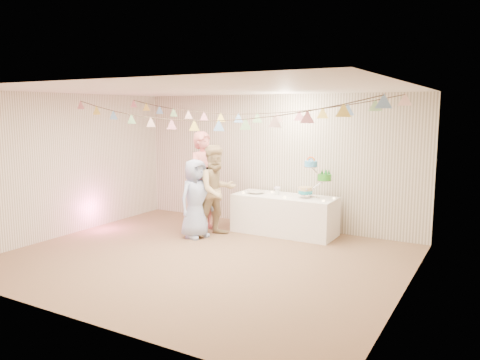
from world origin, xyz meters
The scene contains 24 objects.
floor centered at (0.00, 0.00, 0.00)m, with size 6.00×6.00×0.00m, color brown.
ceiling centered at (0.00, 0.00, 2.60)m, with size 6.00×6.00×0.00m, color beige.
back_wall centered at (0.00, 2.50, 1.30)m, with size 6.00×6.00×0.00m, color silver.
front_wall centered at (0.00, -2.50, 1.30)m, with size 6.00×6.00×0.00m, color silver.
left_wall centered at (-3.00, 0.00, 1.30)m, with size 5.00×5.00×0.00m, color silver.
right_wall centered at (3.00, 0.00, 1.30)m, with size 5.00×5.00×0.00m, color silver.
table centered at (0.48, 1.99, 0.36)m, with size 1.92×0.77×0.72m, color white.
cake_stand centered at (1.03, 2.04, 1.10)m, with size 0.63×0.37×0.70m, color silver, non-canonical shape.
cake_bottom centered at (0.88, 1.98, 0.84)m, with size 0.31×0.31×0.15m, color teal, non-canonical shape.
cake_middle centered at (1.21, 2.13, 1.11)m, with size 0.27×0.27×0.22m, color #288E1F, non-canonical shape.
cake_top_tier centered at (0.97, 2.01, 1.38)m, with size 0.25×0.25×0.19m, color #4AACE9, non-canonical shape.
platter centered at (-0.10, 1.94, 0.76)m, with size 0.33×0.33×0.02m, color white.
posy centered at (0.30, 2.04, 0.83)m, with size 0.14×0.14×0.16m, color white, non-canonical shape.
person_adult_a centered at (-0.97, 1.47, 0.95)m, with size 0.69×0.46×1.90m, color #C16765.
person_adult_b centered at (-0.55, 1.24, 0.84)m, with size 0.82×0.64×1.68m, color tan.
person_child centered at (-0.81, 0.95, 0.72)m, with size 0.70×0.46×1.43m, color #92A3CE.
bunting_back centered at (0.00, 1.10, 2.35)m, with size 5.60×1.10×0.40m, color pink, non-canonical shape.
bunting_front centered at (0.00, -0.20, 2.32)m, with size 5.60×0.90×0.36m, color #72A5E5, non-canonical shape.
tealight_0 centered at (-0.32, 1.84, 0.73)m, with size 0.04×0.04×0.03m, color #FFD88C.
tealight_1 centered at (0.13, 2.17, 0.73)m, with size 0.04×0.04×0.03m, color #FFD88C.
tealight_2 centered at (0.58, 1.77, 0.73)m, with size 0.04×0.04×0.03m, color #FFD88C.
tealight_3 centered at (0.83, 2.21, 0.73)m, with size 0.04×0.04×0.03m, color #FFD88C.
tealight_4 centered at (1.30, 1.81, 0.73)m, with size 0.04×0.04×0.03m, color #FFD88C.
tealight_5 centered at (1.38, 2.14, 0.73)m, with size 0.04×0.04×0.03m, color #FFD88C.
Camera 1 is at (3.99, -5.85, 2.30)m, focal length 35.00 mm.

